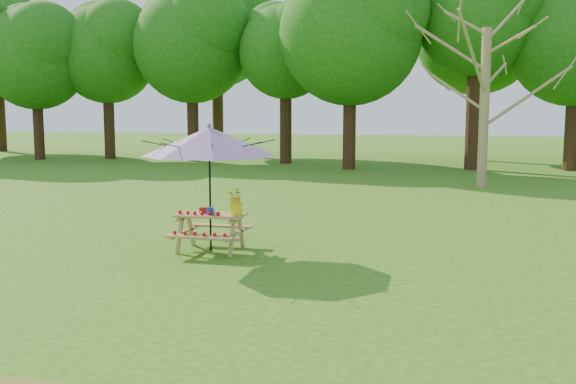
# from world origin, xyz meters

# --- Properties ---
(ground) EXTENTS (120.00, 120.00, 0.00)m
(ground) POSITION_xyz_m (0.00, 0.00, 0.00)
(ground) COLOR #346012
(ground) RESTS_ON ground
(picnic_table) EXTENTS (1.20, 1.32, 0.67)m
(picnic_table) POSITION_xyz_m (1.44, 3.40, 0.33)
(picnic_table) COLOR #997845
(picnic_table) RESTS_ON ground
(patio_umbrella) EXTENTS (3.05, 3.05, 2.27)m
(patio_umbrella) POSITION_xyz_m (1.44, 3.40, 1.95)
(patio_umbrella) COLOR black
(patio_umbrella) RESTS_ON ground
(produce_bins) EXTENTS (0.31, 0.37, 0.13)m
(produce_bins) POSITION_xyz_m (1.39, 3.42, 0.72)
(produce_bins) COLOR #B80E18
(produce_bins) RESTS_ON picnic_table
(tomatoes_row) EXTENTS (0.77, 0.13, 0.07)m
(tomatoes_row) POSITION_xyz_m (1.29, 3.22, 0.71)
(tomatoes_row) COLOR red
(tomatoes_row) RESTS_ON picnic_table
(flower_bucket) EXTENTS (0.35, 0.33, 0.48)m
(flower_bucket) POSITION_xyz_m (1.91, 3.43, 0.92)
(flower_bucket) COLOR #F9EB0D
(flower_bucket) RESTS_ON picnic_table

